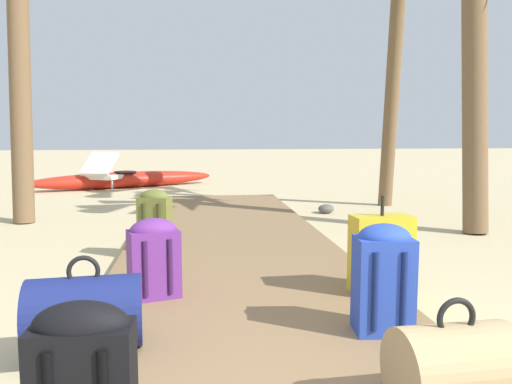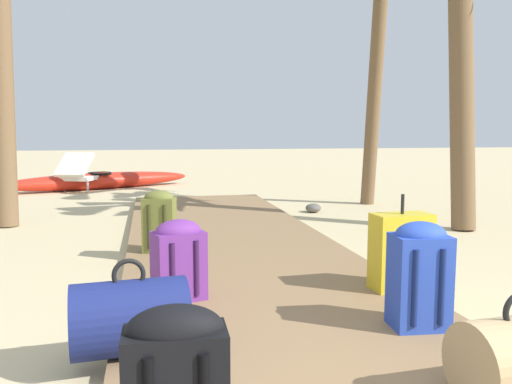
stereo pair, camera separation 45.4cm
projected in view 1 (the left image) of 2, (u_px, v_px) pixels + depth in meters
The scene contains 13 objects.
ground_plane at pixel (238, 275), 4.29m from camera, with size 60.00×60.00×0.00m, color #CCB789.
boardwalk at pixel (231, 249), 5.06m from camera, with size 2.04×7.94×0.08m, color olive.
backpack_purple at pixel (154, 256), 3.45m from camera, with size 0.37×0.30×0.53m.
duffel_bag_tan at pixel (454, 368), 2.04m from camera, with size 0.49×0.38×0.46m.
backpack_blue at pixel (383, 276), 2.84m from camera, with size 0.32×0.27×0.60m.
duffel_bag_navy at pixel (85, 313), 2.64m from camera, with size 0.60×0.43×0.48m.
suitcase_yellow at pixel (381, 254), 3.55m from camera, with size 0.42×0.23×0.67m.
backpack_olive at pixel (155, 218), 4.83m from camera, with size 0.32×0.27×0.57m.
backpack_black at pixel (83, 377), 1.74m from camera, with size 0.34×0.21×0.55m.
lounge_chair at pixel (111, 172), 10.82m from camera, with size 1.11×1.67×0.76m.
kayak at pixel (125, 180), 10.95m from camera, with size 3.84×2.16×0.34m.
rock_right_far at pixel (326, 209), 7.54m from camera, with size 0.23×0.25×0.13m, color #5B5651.
rock_right_near at pixel (397, 230), 5.95m from camera, with size 0.16×0.15×0.11m, color gray.
Camera 1 is at (-0.36, -0.99, 1.18)m, focal length 36.54 mm.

